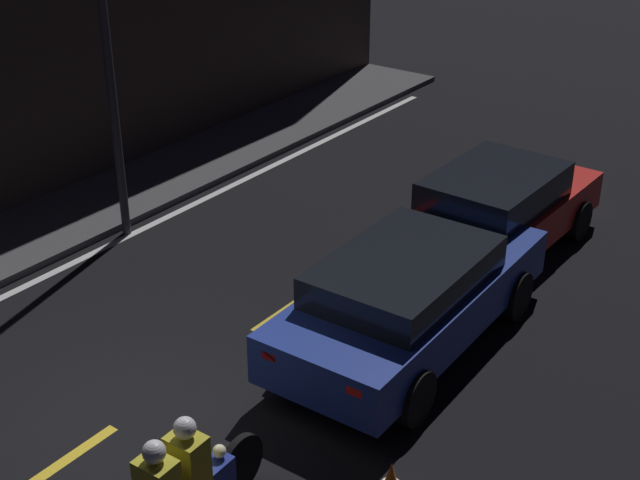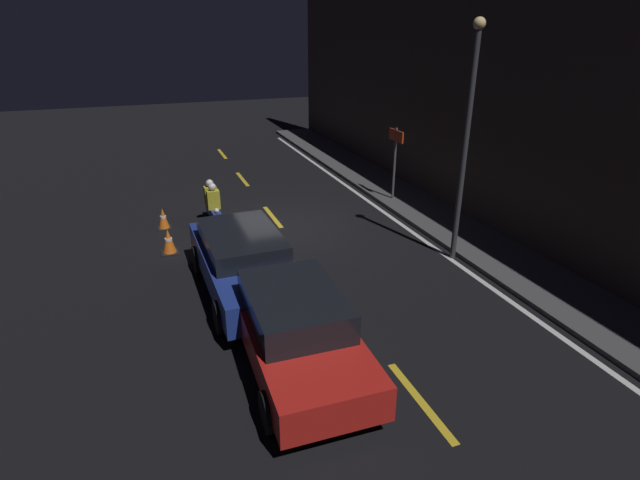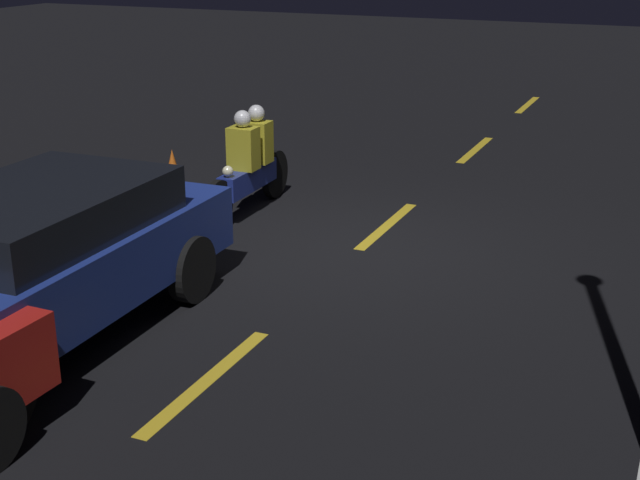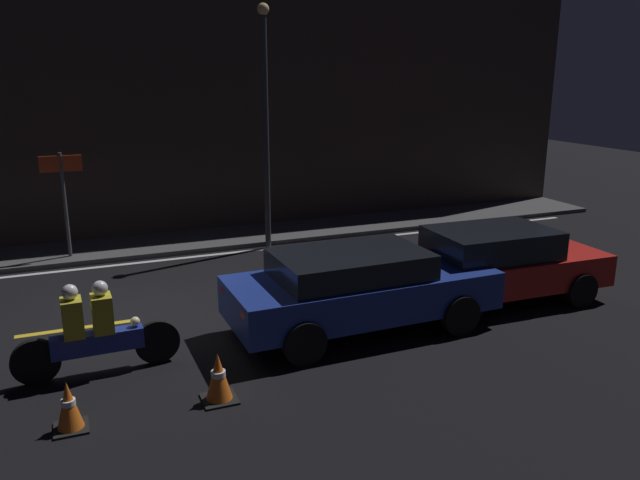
# 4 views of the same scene
# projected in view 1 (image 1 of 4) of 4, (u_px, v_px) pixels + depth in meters

# --- Properties ---
(ground_plane) EXTENTS (56.00, 56.00, 0.00)m
(ground_plane) POSITION_uv_depth(u_px,v_px,m) (114.00, 427.00, 10.20)
(ground_plane) COLOR black
(lane_dash_c) EXTENTS (2.00, 0.14, 0.01)m
(lane_dash_c) POSITION_uv_depth(u_px,v_px,m) (43.00, 476.00, 9.48)
(lane_dash_c) COLOR gold
(lane_dash_c) RESTS_ON ground
(lane_dash_d) EXTENTS (2.00, 0.14, 0.01)m
(lane_dash_d) POSITION_uv_depth(u_px,v_px,m) (299.00, 301.00, 12.72)
(lane_dash_d) COLOR gold
(lane_dash_d) RESTS_ON ground
(lane_dash_e) EXTENTS (2.00, 0.14, 0.01)m
(lane_dash_e) POSITION_uv_depth(u_px,v_px,m) (451.00, 197.00, 15.95)
(lane_dash_e) COLOR gold
(lane_dash_e) RESTS_ON ground
(sedan_blue) EXTENTS (4.55, 1.98, 1.40)m
(sedan_blue) POSITION_uv_depth(u_px,v_px,m) (410.00, 294.00, 11.36)
(sedan_blue) COLOR navy
(sedan_blue) RESTS_ON ground
(taxi_red) EXTENTS (4.10, 1.92, 1.43)m
(taxi_red) POSITION_uv_depth(u_px,v_px,m) (497.00, 210.00, 13.66)
(taxi_red) COLOR red
(taxi_red) RESTS_ON ground
(street_lamp) EXTENTS (0.28, 0.28, 5.76)m
(street_lamp) POSITION_uv_depth(u_px,v_px,m) (106.00, 38.00, 13.19)
(street_lamp) COLOR #333338
(street_lamp) RESTS_ON ground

